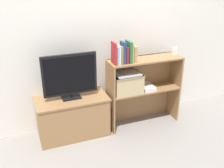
{
  "coord_description": "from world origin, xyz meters",
  "views": [
    {
      "loc": [
        -1.04,
        -2.54,
        1.9
      ],
      "look_at": [
        0.0,
        0.14,
        0.63
      ],
      "focal_mm": 42.0,
      "sensor_mm": 36.0,
      "label": 1
    }
  ],
  "objects_px": {
    "book_tan": "(134,54)",
    "storage_basket_left": "(127,83)",
    "book_crimson": "(114,53)",
    "book_maroon": "(126,55)",
    "book_skyblue": "(116,55)",
    "book_navy": "(123,53)",
    "book_ivory": "(118,55)",
    "book_mustard": "(131,53)",
    "magazine_stack": "(146,87)",
    "tv": "(70,76)",
    "laptop": "(127,74)",
    "baby_monitor": "(175,51)",
    "tv_stand": "(73,116)",
    "book_olive": "(120,54)",
    "book_forest": "(129,52)"
  },
  "relations": [
    {
      "from": "book_tan",
      "to": "storage_basket_left",
      "type": "relative_size",
      "value": 0.53
    },
    {
      "from": "book_crimson",
      "to": "book_maroon",
      "type": "xyz_separation_m",
      "value": [
        0.15,
        0.0,
        -0.03
      ]
    },
    {
      "from": "book_skyblue",
      "to": "book_navy",
      "type": "height_order",
      "value": "book_navy"
    },
    {
      "from": "book_skyblue",
      "to": "book_tan",
      "type": "bearing_deg",
      "value": 0.0
    },
    {
      "from": "book_ivory",
      "to": "book_mustard",
      "type": "relative_size",
      "value": 0.96
    },
    {
      "from": "book_crimson",
      "to": "magazine_stack",
      "type": "bearing_deg",
      "value": 3.93
    },
    {
      "from": "tv",
      "to": "book_mustard",
      "type": "distance_m",
      "value": 0.76
    },
    {
      "from": "book_skyblue",
      "to": "book_navy",
      "type": "relative_size",
      "value": 0.84
    },
    {
      "from": "storage_basket_left",
      "to": "laptop",
      "type": "xyz_separation_m",
      "value": [
        0.0,
        0.0,
        0.12
      ]
    },
    {
      "from": "baby_monitor",
      "to": "tv_stand",
      "type": "bearing_deg",
      "value": 177.29
    },
    {
      "from": "book_navy",
      "to": "baby_monitor",
      "type": "xyz_separation_m",
      "value": [
        0.73,
        0.04,
        -0.07
      ]
    },
    {
      "from": "book_olive",
      "to": "book_navy",
      "type": "distance_m",
      "value": 0.04
    },
    {
      "from": "book_olive",
      "to": "baby_monitor",
      "type": "relative_size",
      "value": 1.56
    },
    {
      "from": "book_skyblue",
      "to": "magazine_stack",
      "type": "relative_size",
      "value": 0.85
    },
    {
      "from": "book_ivory",
      "to": "storage_basket_left",
      "type": "height_order",
      "value": "book_ivory"
    },
    {
      "from": "book_ivory",
      "to": "book_mustard",
      "type": "height_order",
      "value": "book_mustard"
    },
    {
      "from": "book_navy",
      "to": "book_tan",
      "type": "distance_m",
      "value": 0.14
    },
    {
      "from": "storage_basket_left",
      "to": "book_mustard",
      "type": "bearing_deg",
      "value": -35.59
    },
    {
      "from": "tv_stand",
      "to": "book_olive",
      "type": "height_order",
      "value": "book_olive"
    },
    {
      "from": "book_tan",
      "to": "magazine_stack",
      "type": "bearing_deg",
      "value": 8.48
    },
    {
      "from": "book_crimson",
      "to": "book_navy",
      "type": "bearing_deg",
      "value": 0.0
    },
    {
      "from": "tv_stand",
      "to": "book_tan",
      "type": "bearing_deg",
      "value": -7.99
    },
    {
      "from": "book_tan",
      "to": "laptop",
      "type": "xyz_separation_m",
      "value": [
        -0.07,
        0.03,
        -0.25
      ]
    },
    {
      "from": "book_forest",
      "to": "tv",
      "type": "bearing_deg",
      "value": 171.41
    },
    {
      "from": "tv_stand",
      "to": "book_navy",
      "type": "bearing_deg",
      "value": -9.76
    },
    {
      "from": "book_maroon",
      "to": "book_forest",
      "type": "bearing_deg",
      "value": -0.0
    },
    {
      "from": "tv_stand",
      "to": "book_crimson",
      "type": "xyz_separation_m",
      "value": [
        0.5,
        -0.1,
        0.77
      ]
    },
    {
      "from": "tv",
      "to": "book_mustard",
      "type": "height_order",
      "value": "book_mustard"
    },
    {
      "from": "storage_basket_left",
      "to": "book_maroon",
      "type": "bearing_deg",
      "value": -141.58
    },
    {
      "from": "book_tan",
      "to": "laptop",
      "type": "relative_size",
      "value": 0.64
    },
    {
      "from": "book_ivory",
      "to": "laptop",
      "type": "xyz_separation_m",
      "value": [
        0.13,
        0.03,
        -0.26
      ]
    },
    {
      "from": "book_ivory",
      "to": "storage_basket_left",
      "type": "distance_m",
      "value": 0.4
    },
    {
      "from": "book_ivory",
      "to": "magazine_stack",
      "type": "xyz_separation_m",
      "value": [
        0.41,
        0.03,
        -0.48
      ]
    },
    {
      "from": "storage_basket_left",
      "to": "book_navy",
      "type": "bearing_deg",
      "value": -158.95
    },
    {
      "from": "tv_stand",
      "to": "book_navy",
      "type": "height_order",
      "value": "book_navy"
    },
    {
      "from": "book_forest",
      "to": "baby_monitor",
      "type": "height_order",
      "value": "book_forest"
    },
    {
      "from": "book_olive",
      "to": "laptop",
      "type": "relative_size",
      "value": 0.7
    },
    {
      "from": "book_navy",
      "to": "storage_basket_left",
      "type": "relative_size",
      "value": 0.68
    },
    {
      "from": "book_crimson",
      "to": "book_maroon",
      "type": "bearing_deg",
      "value": 0.0
    },
    {
      "from": "book_navy",
      "to": "book_forest",
      "type": "distance_m",
      "value": 0.07
    },
    {
      "from": "baby_monitor",
      "to": "book_navy",
      "type": "bearing_deg",
      "value": -176.73
    },
    {
      "from": "tv",
      "to": "magazine_stack",
      "type": "height_order",
      "value": "tv"
    },
    {
      "from": "book_ivory",
      "to": "book_navy",
      "type": "height_order",
      "value": "book_navy"
    },
    {
      "from": "book_navy",
      "to": "book_olive",
      "type": "bearing_deg",
      "value": 180.0
    },
    {
      "from": "tv_stand",
      "to": "book_ivory",
      "type": "relative_size",
      "value": 3.96
    },
    {
      "from": "book_skyblue",
      "to": "book_ivory",
      "type": "bearing_deg",
      "value": 0.0
    },
    {
      "from": "book_skyblue",
      "to": "book_ivory",
      "type": "xyz_separation_m",
      "value": [
        0.02,
        0.0,
        0.0
      ]
    },
    {
      "from": "magazine_stack",
      "to": "baby_monitor",
      "type": "bearing_deg",
      "value": 1.51
    },
    {
      "from": "baby_monitor",
      "to": "book_tan",
      "type": "bearing_deg",
      "value": -175.98
    },
    {
      "from": "book_ivory",
      "to": "book_olive",
      "type": "xyz_separation_m",
      "value": [
        0.03,
        0.0,
        -0.0
      ]
    }
  ]
}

